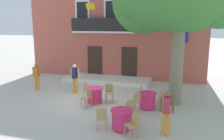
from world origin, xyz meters
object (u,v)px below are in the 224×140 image
object	(u,v)px
cafe_chair_middle_1	(131,110)
pedestrian_mid_plaza	(75,77)
cafe_chair_near_tree_1	(109,92)
cafe_chair_middle_2	(102,117)
cafe_table_front	(147,100)
cafe_chair_front_0	(163,100)
pedestrian_by_tree	(37,75)
cafe_table_near_tree	(95,95)
cafe_chair_near_tree_0	(88,97)
cafe_chair_near_tree_2	(87,89)
cafe_chair_middle_0	(134,123)
cafe_table_middle	(122,119)
pedestrian_near_entrance	(166,111)
cafe_chair_front_1	(143,93)
cafe_chair_front_2	(135,101)

from	to	relation	value
cafe_chair_middle_1	pedestrian_mid_plaza	xyz separation A→B (m)	(-3.91, 2.96, 0.43)
cafe_chair_near_tree_1	cafe_chair_middle_2	xyz separation A→B (m)	(0.74, -3.23, 0.00)
cafe_table_front	cafe_chair_front_0	world-z (taller)	cafe_chair_front_0
pedestrian_by_tree	cafe_table_near_tree	bearing A→B (deg)	-14.98
cafe_chair_middle_2	cafe_chair_near_tree_0	bearing A→B (deg)	124.64
cafe_chair_near_tree_2	cafe_chair_middle_0	bearing A→B (deg)	-47.08
cafe_table_middle	cafe_chair_middle_1	size ratio (longest dim) A/B	0.95
cafe_chair_middle_1	cafe_chair_front_0	distance (m)	1.98
cafe_chair_front_0	pedestrian_near_entrance	bearing A→B (deg)	-83.13
cafe_chair_near_tree_2	cafe_table_front	bearing A→B (deg)	-9.00
cafe_chair_near_tree_0	cafe_chair_middle_0	size ratio (longest dim) A/B	1.00
cafe_chair_near_tree_2	pedestrian_mid_plaza	bearing A→B (deg)	145.37
cafe_chair_near_tree_1	cafe_chair_middle_2	distance (m)	3.31
cafe_chair_front_1	cafe_chair_front_2	xyz separation A→B (m)	(-0.13, -1.30, 0.00)
cafe_chair_near_tree_2	cafe_table_front	world-z (taller)	cafe_chair_near_tree_2
cafe_chair_front_1	cafe_chair_middle_1	bearing A→B (deg)	-91.39
cafe_table_near_tree	cafe_chair_near_tree_1	bearing A→B (deg)	28.24
pedestrian_mid_plaza	cafe_table_near_tree	bearing A→B (deg)	-35.31
pedestrian_mid_plaza	pedestrian_by_tree	size ratio (longest dim) A/B	1.03
cafe_chair_middle_2	pedestrian_mid_plaza	distance (m)	5.06
cafe_chair_near_tree_2	pedestrian_near_entrance	world-z (taller)	pedestrian_near_entrance
cafe_table_front	pedestrian_by_tree	world-z (taller)	pedestrian_by_tree
cafe_chair_near_tree_2	cafe_chair_middle_0	distance (m)	4.76
cafe_chair_middle_2	cafe_table_front	distance (m)	3.07
cafe_table_middle	cafe_chair_front_0	size ratio (longest dim) A/B	0.95
cafe_table_front	pedestrian_by_tree	distance (m)	6.87
cafe_table_near_tree	cafe_chair_middle_1	distance (m)	2.91
cafe_chair_middle_1	cafe_chair_middle_2	distance (m)	1.38
cafe_chair_near_tree_1	cafe_chair_front_1	distance (m)	1.70
cafe_chair_front_1	pedestrian_by_tree	xyz separation A→B (m)	(-6.44, 0.48, 0.40)
cafe_chair_near_tree_1	cafe_chair_near_tree_2	xyz separation A→B (m)	(-1.27, 0.09, 0.00)
cafe_chair_middle_2	pedestrian_by_tree	xyz separation A→B (m)	(-5.51, 3.97, 0.40)
pedestrian_by_tree	cafe_chair_front_2	bearing A→B (deg)	-15.73
pedestrian_by_tree	cafe_chair_near_tree_2	bearing A→B (deg)	-10.53
cafe_table_front	pedestrian_near_entrance	xyz separation A→B (m)	(1.03, -2.48, 0.54)
cafe_chair_near_tree_0	cafe_chair_middle_2	size ratio (longest dim) A/B	1.00
cafe_table_near_tree	cafe_chair_middle_1	xyz separation A→B (m)	(2.29, -1.80, 0.14)
cafe_table_near_tree	pedestrian_near_entrance	size ratio (longest dim) A/B	0.52
cafe_chair_near_tree_2	pedestrian_mid_plaza	distance (m)	1.31
cafe_chair_front_0	cafe_chair_front_1	size ratio (longest dim) A/B	1.00
pedestrian_near_entrance	cafe_chair_middle_1	bearing A→B (deg)	151.88
cafe_chair_middle_1	cafe_chair_front_1	bearing A→B (deg)	88.61
cafe_table_front	cafe_chair_near_tree_2	bearing A→B (deg)	171.00
cafe_chair_near_tree_0	pedestrian_mid_plaza	size ratio (longest dim) A/B	0.54
cafe_chair_front_1	pedestrian_near_entrance	xyz separation A→B (m)	(1.34, -3.17, 0.40)
cafe_chair_near_tree_2	cafe_chair_middle_1	size ratio (longest dim) A/B	1.00
cafe_chair_near_tree_2	cafe_chair_middle_2	bearing A→B (deg)	-58.73
cafe_table_near_tree	cafe_chair_front_2	world-z (taller)	cafe_chair_front_2
cafe_chair_near_tree_0	pedestrian_by_tree	world-z (taller)	pedestrian_by_tree
cafe_chair_middle_0	cafe_chair_middle_2	size ratio (longest dim) A/B	1.00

